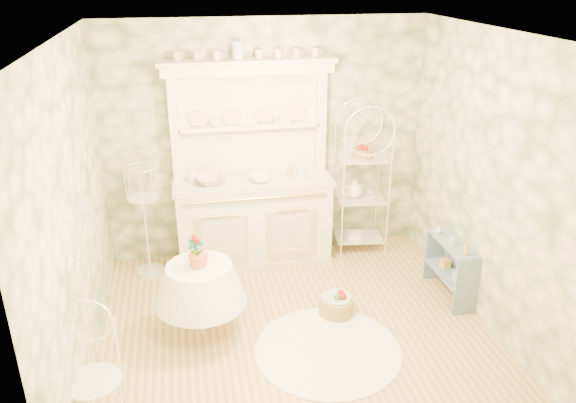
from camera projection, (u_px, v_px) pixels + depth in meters
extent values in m
plane|color=tan|center=(298.00, 335.00, 5.24)|extent=(3.60, 3.60, 0.00)
plane|color=white|center=(301.00, 36.00, 4.18)|extent=(3.60, 3.60, 0.00)
plane|color=#EDE7C7|center=(75.00, 220.00, 4.39)|extent=(3.60, 3.60, 0.00)
plane|color=#EDE7C7|center=(495.00, 187.00, 5.03)|extent=(3.60, 3.60, 0.00)
plane|color=#EDE7C7|center=(266.00, 141.00, 6.34)|extent=(3.60, 3.60, 0.00)
plane|color=#EDE7C7|center=(368.00, 328.00, 3.08)|extent=(3.60, 3.60, 0.00)
cube|color=white|center=(252.00, 168.00, 6.13)|extent=(1.87, 0.61, 2.29)
cube|color=white|center=(362.00, 176.00, 6.49)|extent=(0.63, 0.49, 1.87)
cube|color=#6B85A2|center=(450.00, 269.00, 5.76)|extent=(0.27, 0.72, 0.61)
cylinder|color=white|center=(202.00, 302.00, 5.15)|extent=(0.68, 0.68, 0.68)
cube|color=white|center=(92.00, 376.00, 3.99)|extent=(0.53, 0.53, 0.99)
cube|color=white|center=(144.00, 210.00, 6.01)|extent=(0.38, 0.38, 1.53)
cylinder|color=tan|center=(336.00, 305.00, 5.52)|extent=(0.36, 0.36, 0.21)
cylinder|color=white|center=(328.00, 350.00, 5.03)|extent=(1.35, 1.35, 0.01)
imported|color=white|center=(210.00, 182.00, 6.07)|extent=(0.38, 0.38, 0.08)
imported|color=white|center=(261.00, 181.00, 6.12)|extent=(0.31, 0.31, 0.08)
imported|color=white|center=(215.00, 124.00, 6.03)|extent=(0.14, 0.14, 0.09)
imported|color=white|center=(277.00, 121.00, 6.14)|extent=(0.12, 0.12, 0.08)
imported|color=#3F7238|center=(196.00, 253.00, 4.95)|extent=(0.18, 0.15, 0.28)
imported|color=gold|center=(466.00, 248.00, 5.38)|extent=(0.07, 0.07, 0.15)
imported|color=#A2BDDC|center=(453.00, 241.00, 5.58)|extent=(0.05, 0.05, 0.10)
imported|color=silver|center=(438.00, 230.00, 5.82)|extent=(0.08, 0.08, 0.08)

